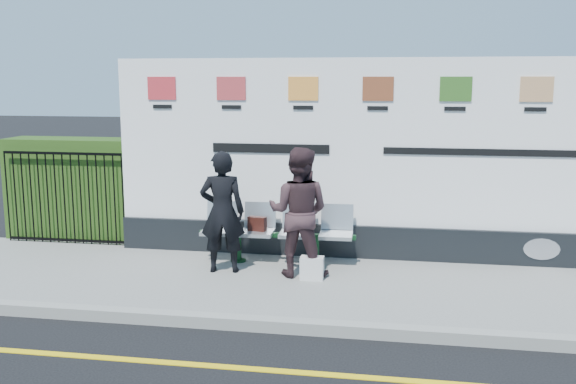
# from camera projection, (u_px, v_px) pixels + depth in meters

# --- Properties ---
(ground) EXTENTS (80.00, 80.00, 0.00)m
(ground) POSITION_uv_depth(u_px,v_px,m) (308.00, 374.00, 6.20)
(ground) COLOR black
(pavement) EXTENTS (14.00, 3.00, 0.12)m
(pavement) POSITION_uv_depth(u_px,v_px,m) (333.00, 286.00, 8.62)
(pavement) COLOR gray
(pavement) RESTS_ON ground
(kerb) EXTENTS (14.00, 0.18, 0.14)m
(kerb) POSITION_uv_depth(u_px,v_px,m) (320.00, 328.00, 7.16)
(kerb) COLOR gray
(kerb) RESTS_ON ground
(yellow_line) EXTENTS (14.00, 0.10, 0.01)m
(yellow_line) POSITION_uv_depth(u_px,v_px,m) (308.00, 373.00, 6.20)
(yellow_line) COLOR yellow
(yellow_line) RESTS_ON ground
(billboard) EXTENTS (8.00, 0.30, 3.00)m
(billboard) POSITION_uv_depth(u_px,v_px,m) (376.00, 173.00, 9.61)
(billboard) COLOR black
(billboard) RESTS_ON pavement
(hedge) EXTENTS (2.35, 0.70, 1.70)m
(hedge) POSITION_uv_depth(u_px,v_px,m) (77.00, 188.00, 10.95)
(hedge) COLOR #2A4A16
(hedge) RESTS_ON pavement
(railing) EXTENTS (2.05, 0.06, 1.54)m
(railing) POSITION_uv_depth(u_px,v_px,m) (64.00, 197.00, 10.53)
(railing) COLOR black
(railing) RESTS_ON pavement
(bench) EXTENTS (2.24, 0.64, 0.48)m
(bench) POSITION_uv_depth(u_px,v_px,m) (277.00, 247.00, 9.48)
(bench) COLOR #AEB4B8
(bench) RESTS_ON pavement
(woman_left) EXTENTS (0.68, 0.51, 1.72)m
(woman_left) POSITION_uv_depth(u_px,v_px,m) (222.00, 212.00, 8.95)
(woman_left) COLOR black
(woman_left) RESTS_ON pavement
(woman_right) EXTENTS (0.93, 0.76, 1.79)m
(woman_right) POSITION_uv_depth(u_px,v_px,m) (299.00, 212.00, 8.77)
(woman_right) COLOR #3B262A
(woman_right) RESTS_ON pavement
(handbag_brown) EXTENTS (0.28, 0.16, 0.21)m
(handbag_brown) POSITION_uv_depth(u_px,v_px,m) (257.00, 224.00, 9.46)
(handbag_brown) COLOR black
(handbag_brown) RESTS_ON bench
(carrier_bag_white) EXTENTS (0.31, 0.19, 0.31)m
(carrier_bag_white) POSITION_uv_depth(u_px,v_px,m) (312.00, 268.00, 8.71)
(carrier_bag_white) COLOR silver
(carrier_bag_white) RESTS_ON pavement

